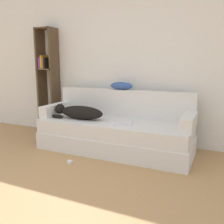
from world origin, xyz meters
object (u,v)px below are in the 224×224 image
(dog, at_px, (79,112))
(bookshelf, at_px, (48,77))
(laptop, at_px, (120,123))
(couch, at_px, (115,136))
(throw_pillow, at_px, (121,86))
(power_adapter, at_px, (70,162))

(dog, bearing_deg, bookshelf, 151.20)
(dog, bearing_deg, laptop, -1.48)
(couch, bearing_deg, laptop, -40.40)
(throw_pillow, height_order, bookshelf, bookshelf)
(couch, height_order, laptop, laptop)
(dog, distance_m, bookshelf, 1.22)
(bookshelf, xyz_separation_m, power_adapter, (1.19, -1.12, -1.02))
(bookshelf, bearing_deg, power_adapter, -43.27)
(laptop, distance_m, throw_pillow, 0.70)
(dog, distance_m, laptop, 0.69)
(throw_pillow, bearing_deg, power_adapter, -105.46)
(laptop, height_order, power_adapter, laptop)
(couch, xyz_separation_m, throw_pillow, (-0.05, 0.37, 0.71))
(power_adapter, bearing_deg, laptop, 50.00)
(dog, height_order, laptop, dog)
(dog, xyz_separation_m, bookshelf, (-0.98, 0.54, 0.48))
(laptop, xyz_separation_m, power_adapter, (-0.47, -0.57, -0.44))
(couch, relative_size, power_adapter, 37.74)
(laptop, relative_size, bookshelf, 0.20)
(throw_pillow, xyz_separation_m, bookshelf, (-1.48, 0.07, 0.10))
(dog, xyz_separation_m, throw_pillow, (0.50, 0.46, 0.38))
(dog, height_order, power_adapter, dog)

